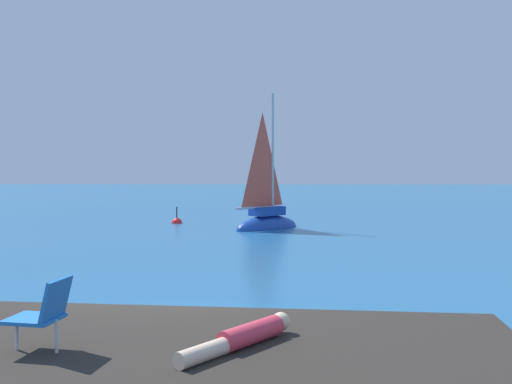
{
  "coord_description": "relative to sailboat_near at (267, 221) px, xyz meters",
  "views": [
    {
      "loc": [
        1.63,
        -9.91,
        3.06
      ],
      "look_at": [
        0.93,
        14.05,
        1.93
      ],
      "focal_mm": 41.44,
      "sensor_mm": 36.0,
      "label": 1
    }
  ],
  "objects": [
    {
      "name": "marker_buoy",
      "position": [
        -4.7,
        2.48,
        -0.38
      ],
      "size": [
        0.56,
        0.56,
        1.13
      ],
      "color": "red",
      "rests_on": "ground"
    },
    {
      "name": "beach_chair",
      "position": [
        -2.14,
        -21.74,
        1.11
      ],
      "size": [
        0.67,
        0.57,
        0.8
      ],
      "rotation": [
        0.0,
        0.0,
        2.97
      ],
      "color": "blue",
      "rests_on": "shore_ledge"
    },
    {
      "name": "boulder_seaward",
      "position": [
        2.39,
        -19.61,
        -0.38
      ],
      "size": [
        2.07,
        1.82,
        1.21
      ],
      "primitive_type": "cube",
      "rotation": [
        -0.1,
        -0.17,
        0.51
      ],
      "color": "#312623",
      "rests_on": "ground"
    },
    {
      "name": "ground_plane",
      "position": [
        -1.33,
        -17.97,
        -0.38
      ],
      "size": [
        160.0,
        160.0,
        0.0
      ],
      "primitive_type": "plane",
      "color": "#236093"
    },
    {
      "name": "sailboat_near",
      "position": [
        0.0,
        0.0,
        0.0
      ],
      "size": [
        3.56,
        3.47,
        7.06
      ],
      "rotation": [
        0.0,
        0.0,
        0.76
      ],
      "color": "#193D99",
      "rests_on": "ground"
    },
    {
      "name": "boulder_inland",
      "position": [
        2.59,
        -19.47,
        -0.38
      ],
      "size": [
        1.89,
        1.88,
        1.19
      ],
      "primitive_type": "cube",
      "rotation": [
        0.2,
        -0.12,
        2.06
      ],
      "color": "#302925",
      "rests_on": "ground"
    },
    {
      "name": "person_sunbather",
      "position": [
        -0.02,
        -21.51,
        0.79
      ],
      "size": [
        1.19,
        1.47,
        0.25
      ],
      "rotation": [
        0.0,
        0.0,
        4.05
      ],
      "color": "#DB384C",
      "rests_on": "shore_ledge"
    }
  ]
}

